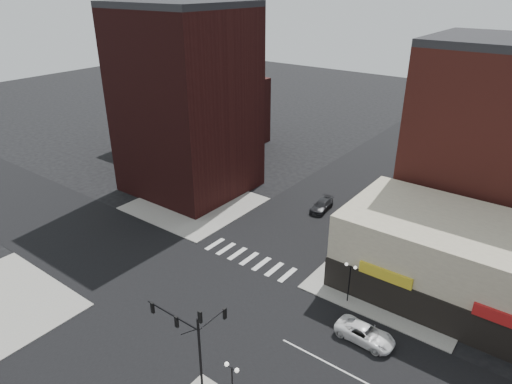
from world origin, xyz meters
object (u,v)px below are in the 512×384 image
Objects in this scene: traffic_signal at (193,333)px; white_suv at (365,334)px; street_lamp_se_a at (232,376)px; street_lamp_ne at (350,273)px; dark_sedan_north at (322,206)px.

white_suv is at bearing 55.43° from traffic_signal.
street_lamp_se_a is 0.81× the size of white_suv.
street_lamp_se_a and street_lamp_ne have the same top height.
traffic_signal is at bearing -106.75° from street_lamp_ne.
white_suv is 1.09× the size of dark_sedan_north.
white_suv is (3.53, -3.79, -2.58)m from street_lamp_ne.
street_lamp_ne is at bearing -58.87° from dark_sedan_north.
white_suv is at bearing 69.63° from street_lamp_se_a.
traffic_signal is at bearing -83.51° from dark_sedan_north.
street_lamp_se_a is 13.28m from white_suv.
traffic_signal is at bearing 147.42° from white_suv.
street_lamp_ne is (4.76, 15.83, -1.67)m from traffic_signal.
traffic_signal is 1.65× the size of dark_sedan_north.
white_suv is at bearing -47.01° from street_lamp_ne.
traffic_signal reaches higher than street_lamp_se_a.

